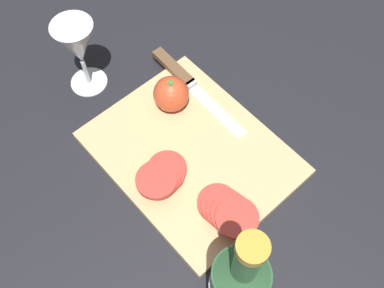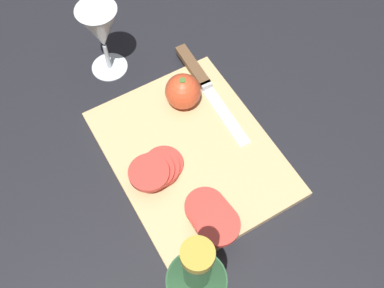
{
  "view_description": "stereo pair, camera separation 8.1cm",
  "coord_description": "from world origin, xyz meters",
  "px_view_note": "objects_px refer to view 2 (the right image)",
  "views": [
    {
      "loc": [
        -0.3,
        0.3,
        0.75
      ],
      "look_at": [
        -0.0,
        0.04,
        0.04
      ],
      "focal_mm": 42.0,
      "sensor_mm": 36.0,
      "label": 1
    },
    {
      "loc": [
        -0.35,
        0.24,
        0.75
      ],
      "look_at": [
        -0.0,
        0.04,
        0.04
      ],
      "focal_mm": 42.0,
      "sensor_mm": 36.0,
      "label": 2
    }
  ],
  "objects_px": {
    "wine_glass": "(101,31)",
    "knife": "(199,75)",
    "tomato_slice_stack_far": "(211,216)",
    "whole_tomato": "(183,91)",
    "tomato_slice_stack_near": "(157,169)"
  },
  "relations": [
    {
      "from": "knife",
      "to": "tomato_slice_stack_near",
      "type": "bearing_deg",
      "value": -47.26
    },
    {
      "from": "knife",
      "to": "whole_tomato",
      "type": "bearing_deg",
      "value": -54.59
    },
    {
      "from": "wine_glass",
      "to": "knife",
      "type": "height_order",
      "value": "wine_glass"
    },
    {
      "from": "tomato_slice_stack_near",
      "to": "tomato_slice_stack_far",
      "type": "height_order",
      "value": "tomato_slice_stack_far"
    },
    {
      "from": "knife",
      "to": "tomato_slice_stack_far",
      "type": "height_order",
      "value": "tomato_slice_stack_far"
    },
    {
      "from": "wine_glass",
      "to": "tomato_slice_stack_far",
      "type": "distance_m",
      "value": 0.41
    },
    {
      "from": "tomato_slice_stack_near",
      "to": "wine_glass",
      "type": "bearing_deg",
      "value": -6.64
    },
    {
      "from": "knife",
      "to": "tomato_slice_stack_near",
      "type": "xyz_separation_m",
      "value": [
        -0.15,
        0.18,
        0.01
      ]
    },
    {
      "from": "wine_glass",
      "to": "tomato_slice_stack_far",
      "type": "relative_size",
      "value": 1.33
    },
    {
      "from": "whole_tomato",
      "to": "tomato_slice_stack_far",
      "type": "height_order",
      "value": "whole_tomato"
    },
    {
      "from": "wine_glass",
      "to": "knife",
      "type": "xyz_separation_m",
      "value": [
        -0.13,
        -0.14,
        -0.09
      ]
    },
    {
      "from": "tomato_slice_stack_near",
      "to": "knife",
      "type": "bearing_deg",
      "value": -48.98
    },
    {
      "from": "knife",
      "to": "tomato_slice_stack_far",
      "type": "xyz_separation_m",
      "value": [
        -0.28,
        0.14,
        0.02
      ]
    },
    {
      "from": "whole_tomato",
      "to": "tomato_slice_stack_far",
      "type": "xyz_separation_m",
      "value": [
        -0.24,
        0.08,
        -0.01
      ]
    },
    {
      "from": "wine_glass",
      "to": "tomato_slice_stack_far",
      "type": "height_order",
      "value": "wine_glass"
    }
  ]
}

